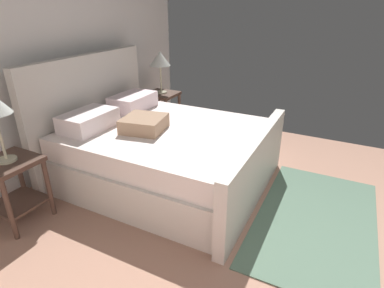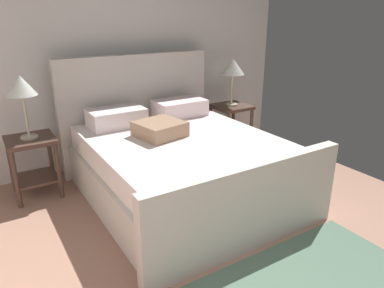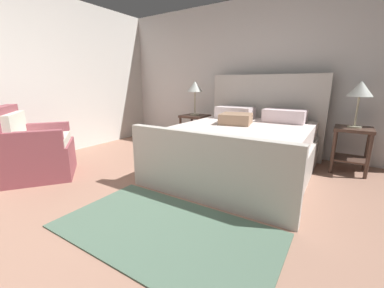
{
  "view_description": "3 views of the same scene",
  "coord_description": "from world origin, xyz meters",
  "px_view_note": "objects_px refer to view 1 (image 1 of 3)",
  "views": [
    {
      "loc": [
        -2.12,
        0.49,
        1.8
      ],
      "look_at": [
        -0.01,
        1.59,
        0.73
      ],
      "focal_mm": 29.12,
      "sensor_mm": 36.0,
      "label": 1
    },
    {
      "loc": [
        -1.14,
        -0.62,
        1.73
      ],
      "look_at": [
        0.25,
        1.66,
        0.74
      ],
      "focal_mm": 33.51,
      "sensor_mm": 36.0,
      "label": 2
    },
    {
      "loc": [
        1.54,
        -0.77,
        1.15
      ],
      "look_at": [
        0.13,
        1.44,
        0.5
      ],
      "focal_mm": 22.54,
      "sensor_mm": 36.0,
      "label": 3
    }
  ],
  "objects_px": {
    "bed": "(160,149)",
    "nightstand_left": "(13,181)",
    "table_lamp_right": "(160,60)",
    "nightstand_right": "(162,106)"
  },
  "relations": [
    {
      "from": "nightstand_right",
      "to": "table_lamp_right",
      "type": "height_order",
      "value": "table_lamp_right"
    },
    {
      "from": "bed",
      "to": "nightstand_right",
      "type": "height_order",
      "value": "bed"
    },
    {
      "from": "bed",
      "to": "table_lamp_right",
      "type": "height_order",
      "value": "bed"
    },
    {
      "from": "nightstand_left",
      "to": "nightstand_right",
      "type": "bearing_deg",
      "value": 0.53
    },
    {
      "from": "bed",
      "to": "nightstand_left",
      "type": "bearing_deg",
      "value": 149.2
    },
    {
      "from": "bed",
      "to": "nightstand_left",
      "type": "height_order",
      "value": "bed"
    },
    {
      "from": "table_lamp_right",
      "to": "nightstand_left",
      "type": "xyz_separation_m",
      "value": [
        -2.43,
        -0.02,
        -0.67
      ]
    },
    {
      "from": "table_lamp_right",
      "to": "nightstand_left",
      "type": "bearing_deg",
      "value": -179.47
    },
    {
      "from": "nightstand_right",
      "to": "nightstand_left",
      "type": "height_order",
      "value": "same"
    },
    {
      "from": "nightstand_right",
      "to": "table_lamp_right",
      "type": "bearing_deg",
      "value": 53.13
    }
  ]
}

